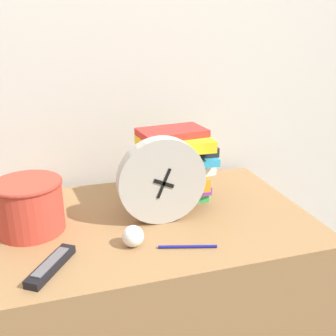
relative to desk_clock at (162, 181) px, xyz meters
name	(u,v)px	position (x,y,z in m)	size (l,w,h in m)	color
wall_back	(101,57)	(-0.10, 0.41, 0.31)	(6.00, 0.04, 2.40)	beige
desk	(131,322)	(-0.10, 0.03, -0.51)	(1.10, 0.62, 0.76)	olive
desk_clock	(162,181)	(0.00, 0.00, 0.00)	(0.26, 0.05, 0.26)	#B7B2A8
book_stack	(173,165)	(0.07, 0.12, 0.00)	(0.27, 0.21, 0.25)	green
basket	(29,204)	(-0.37, 0.05, -0.05)	(0.19, 0.19, 0.15)	#C63D2D
tv_remote	(51,266)	(-0.32, -0.16, -0.12)	(0.12, 0.16, 0.02)	black
crumpled_paper_ball	(133,236)	(-0.11, -0.11, -0.10)	(0.06, 0.06, 0.06)	white
pen	(188,247)	(0.02, -0.16, -0.12)	(0.15, 0.05, 0.01)	navy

